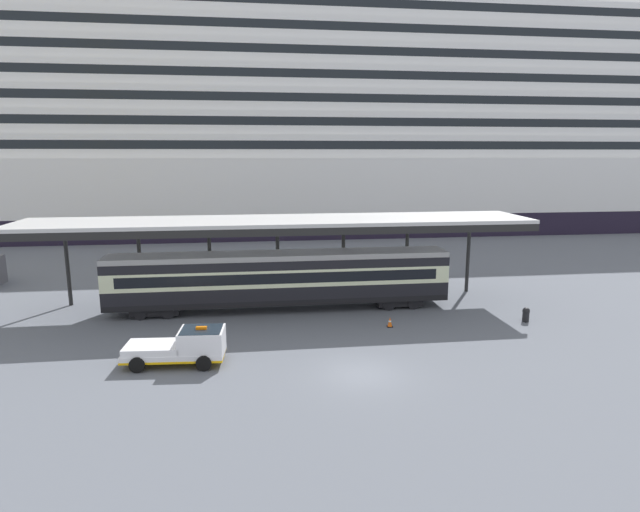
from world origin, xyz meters
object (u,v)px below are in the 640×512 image
(train_carriage, at_px, (280,278))
(quay_bollard, at_px, (526,314))
(service_truck, at_px, (184,346))
(traffic_cone_mid, at_px, (390,322))
(cruise_ship, at_px, (347,135))
(traffic_cone_near, at_px, (222,337))

(train_carriage, xyz_separation_m, quay_bollard, (15.87, -4.78, -1.79))
(service_truck, height_order, traffic_cone_mid, service_truck)
(train_carriage, distance_m, service_truck, 10.67)
(cruise_ship, distance_m, traffic_cone_mid, 47.46)
(cruise_ship, distance_m, traffic_cone_near, 51.09)
(cruise_ship, xyz_separation_m, quay_bollard, (3.72, -45.41, -12.95))
(cruise_ship, relative_size, traffic_cone_mid, 268.87)
(cruise_ship, height_order, service_truck, cruise_ship)
(traffic_cone_mid, bearing_deg, traffic_cone_near, -172.09)
(cruise_ship, distance_m, train_carriage, 43.84)
(cruise_ship, relative_size, quay_bollard, 182.84)
(traffic_cone_near, distance_m, quay_bollard, 19.70)
(traffic_cone_near, relative_size, quay_bollard, 0.75)
(train_carriage, distance_m, traffic_cone_mid, 8.41)
(train_carriage, height_order, service_truck, train_carriage)
(cruise_ship, bearing_deg, quay_bollard, -85.31)
(traffic_cone_near, xyz_separation_m, quay_bollard, (19.65, 1.33, 0.16))
(train_carriage, height_order, traffic_cone_near, train_carriage)
(train_carriage, bearing_deg, service_truck, -121.67)
(cruise_ship, bearing_deg, train_carriage, -106.65)
(train_carriage, bearing_deg, traffic_cone_near, -121.71)
(service_truck, xyz_separation_m, traffic_cone_mid, (12.27, 4.35, -0.67))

